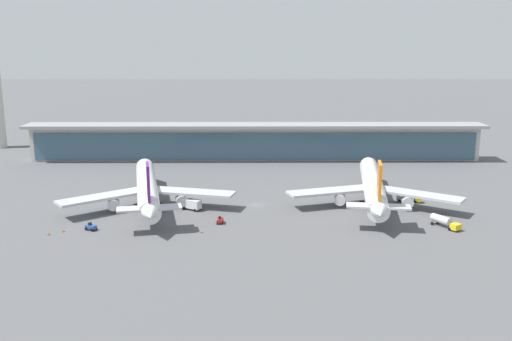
# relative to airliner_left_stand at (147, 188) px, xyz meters

# --- Properties ---
(ground_plane) EXTENTS (1200.00, 1200.00, 0.00)m
(ground_plane) POSITION_rel_airliner_left_stand_xyz_m (32.49, 1.27, -5.62)
(ground_plane) COLOR #515154
(airliner_left_stand) EXTENTS (50.53, 66.61, 17.86)m
(airliner_left_stand) POSITION_rel_airliner_left_stand_xyz_m (0.00, 0.00, 0.00)
(airliner_left_stand) COLOR white
(airliner_left_stand) RESTS_ON ground
(airliner_centre_stand) EXTENTS (51.01, 66.94, 17.86)m
(airliner_centre_stand) POSITION_rel_airliner_left_stand_xyz_m (67.63, 1.54, 0.00)
(airliner_centre_stand) COLOR white
(airliner_centre_stand) RESTS_ON ground
(service_truck_near_nose_yellow) EXTENTS (7.65, 4.31, 3.10)m
(service_truck_near_nose_yellow) POSITION_rel_airliner_left_stand_xyz_m (78.86, 4.22, -3.93)
(service_truck_near_nose_yellow) COLOR yellow
(service_truck_near_nose_yellow) RESTS_ON ground
(service_truck_under_wing_red) EXTENTS (1.74, 2.88, 2.05)m
(service_truck_under_wing_red) POSITION_rel_airliner_left_stand_xyz_m (22.55, -16.80, -4.75)
(service_truck_under_wing_red) COLOR #B21E1E
(service_truck_under_wing_red) RESTS_ON ground
(service_truck_mid_apron_blue) EXTENTS (3.33, 2.84, 2.05)m
(service_truck_mid_apron_blue) POSITION_rel_airliner_left_stand_xyz_m (-10.82, -22.36, -4.75)
(service_truck_mid_apron_blue) COLOR #234C9E
(service_truck_mid_apron_blue) RESTS_ON ground
(service_truck_by_tail_yellow) EXTENTS (6.53, 8.46, 2.95)m
(service_truck_by_tail_yellow) POSITION_rel_airliner_left_stand_xyz_m (82.12, -20.49, -3.92)
(service_truck_by_tail_yellow) COLOR yellow
(service_truck_by_tail_yellow) RESTS_ON ground
(service_truck_on_taxiway_grey) EXTENTS (7.36, 5.94, 3.10)m
(service_truck_on_taxiway_grey) POSITION_rel_airliner_left_stand_xyz_m (13.41, -3.88, -3.93)
(service_truck_on_taxiway_grey) COLOR gray
(service_truck_on_taxiway_grey) RESTS_ON ground
(terminal_building) EXTENTS (187.70, 12.80, 15.20)m
(terminal_building) POSITION_rel_airliner_left_stand_xyz_m (32.49, 68.67, 2.24)
(terminal_building) COLOR beige
(terminal_building) RESTS_ON ground
(safety_cone_alpha) EXTENTS (0.62, 0.62, 0.70)m
(safety_cone_alpha) POSITION_rel_airliner_left_stand_xyz_m (-10.67, -19.71, -5.31)
(safety_cone_alpha) COLOR orange
(safety_cone_alpha) RESTS_ON ground
(safety_cone_bravo) EXTENTS (0.62, 0.62, 0.70)m
(safety_cone_bravo) POSITION_rel_airliner_left_stand_xyz_m (-20.54, -26.03, -5.31)
(safety_cone_bravo) COLOR orange
(safety_cone_bravo) RESTS_ON ground
(safety_cone_charlie) EXTENTS (0.62, 0.62, 0.70)m
(safety_cone_charlie) POSITION_rel_airliner_left_stand_xyz_m (-17.57, -23.65, -5.31)
(safety_cone_charlie) COLOR orange
(safety_cone_charlie) RESTS_ON ground
(safety_cone_delta) EXTENTS (0.62, 0.62, 0.70)m
(safety_cone_delta) POSITION_rel_airliner_left_stand_xyz_m (18.25, -24.55, -5.31)
(safety_cone_delta) COLOR orange
(safety_cone_delta) RESTS_ON ground
(safety_cone_echo) EXTENTS (0.62, 0.62, 0.70)m
(safety_cone_echo) POSITION_rel_airliner_left_stand_xyz_m (-9.74, -22.32, -5.31)
(safety_cone_echo) COLOR orange
(safety_cone_echo) RESTS_ON ground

